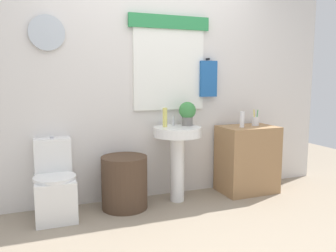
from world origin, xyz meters
TOP-DOWN VIEW (x-y plane):
  - ground_plane at (0.00, 0.00)m, footprint 8.00×8.00m
  - back_wall at (0.00, 1.15)m, footprint 4.40×0.18m
  - toilet at (-1.03, 0.89)m, footprint 0.38×0.51m
  - laundry_hamper at (-0.37, 0.85)m, footprint 0.46×0.46m
  - pedestal_sink at (0.20, 0.85)m, footprint 0.50×0.50m
  - faucet at (0.20, 0.97)m, footprint 0.03×0.03m
  - wooden_cabinet at (1.07, 0.85)m, footprint 0.63×0.44m
  - soap_bottle at (0.08, 0.90)m, footprint 0.05×0.05m
  - potted_plant at (0.34, 0.91)m, footprint 0.18×0.18m
  - lotion_bottle at (0.96, 0.81)m, footprint 0.05×0.05m
  - toothbrush_cup at (1.18, 0.87)m, footprint 0.08×0.08m

SIDE VIEW (x-z plane):
  - ground_plane at x=0.00m, z-range 0.00..0.00m
  - laundry_hamper at x=-0.37m, z-range 0.00..0.53m
  - toilet at x=-1.03m, z-range -0.09..0.66m
  - wooden_cabinet at x=1.07m, z-range 0.00..0.76m
  - pedestal_sink at x=0.20m, z-range 0.20..0.99m
  - toothbrush_cup at x=1.18m, z-range 0.72..0.91m
  - lotion_bottle at x=0.96m, z-range 0.76..0.93m
  - faucet at x=0.20m, z-range 0.80..0.90m
  - soap_bottle at x=0.08m, z-range 0.80..1.00m
  - potted_plant at x=0.34m, z-range 0.81..1.07m
  - back_wall at x=0.00m, z-range 0.01..2.61m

